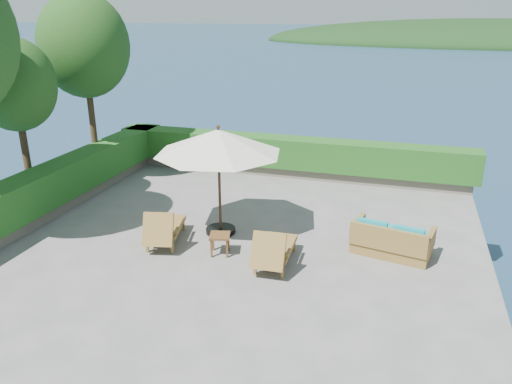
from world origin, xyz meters
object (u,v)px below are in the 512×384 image
(lounge_right, at_px, (274,249))
(patio_umbrella, at_px, (218,143))
(lounge_left, at_px, (164,228))
(side_table, at_px, (220,238))
(wicker_loveseat, at_px, (391,241))

(lounge_right, bearing_deg, patio_umbrella, 141.33)
(lounge_left, bearing_deg, side_table, -17.66)
(side_table, xyz_separation_m, wicker_loveseat, (3.87, 1.13, -0.06))
(patio_umbrella, xyz_separation_m, side_table, (0.42, -1.14, -2.00))
(patio_umbrella, bearing_deg, wicker_loveseat, -0.08)
(lounge_left, xyz_separation_m, lounge_right, (2.88, -0.31, 0.01))
(lounge_right, bearing_deg, side_table, 169.84)
(lounge_left, height_order, lounge_right, lounge_right)
(patio_umbrella, height_order, side_table, patio_umbrella)
(patio_umbrella, distance_m, lounge_left, 2.49)
(lounge_left, distance_m, wicker_loveseat, 5.48)
(lounge_right, xyz_separation_m, wicker_loveseat, (2.50, 1.33, -0.08))
(patio_umbrella, relative_size, wicker_loveseat, 1.91)
(patio_umbrella, bearing_deg, lounge_left, -136.97)
(patio_umbrella, relative_size, side_table, 6.54)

